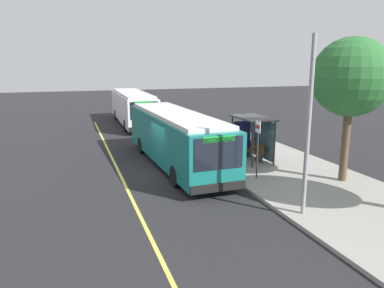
% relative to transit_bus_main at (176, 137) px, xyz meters
% --- Properties ---
extents(ground_plane, '(120.00, 120.00, 0.00)m').
position_rel_transit_bus_main_xyz_m(ground_plane, '(1.06, -1.01, -1.62)').
color(ground_plane, '#232326').
extents(sidewalk_curb, '(44.00, 6.40, 0.15)m').
position_rel_transit_bus_main_xyz_m(sidewalk_curb, '(1.06, 4.99, -1.54)').
color(sidewalk_curb, gray).
rests_on(sidewalk_curb, ground_plane).
extents(lane_stripe_center, '(36.00, 0.14, 0.01)m').
position_rel_transit_bus_main_xyz_m(lane_stripe_center, '(1.06, -3.21, -1.61)').
color(lane_stripe_center, '#E0D64C').
rests_on(lane_stripe_center, ground_plane).
extents(transit_bus_main, '(11.51, 2.99, 2.95)m').
position_rel_transit_bus_main_xyz_m(transit_bus_main, '(0.00, 0.00, 0.00)').
color(transit_bus_main, '#146B66').
rests_on(transit_bus_main, ground_plane).
extents(transit_bus_second, '(11.78, 2.72, 2.95)m').
position_rel_transit_bus_main_xyz_m(transit_bus_second, '(-14.75, 0.11, 0.00)').
color(transit_bus_second, white).
rests_on(transit_bus_second, ground_plane).
extents(bus_shelter, '(2.90, 1.60, 2.48)m').
position_rel_transit_bus_main_xyz_m(bus_shelter, '(0.72, 4.38, 0.30)').
color(bus_shelter, '#333338').
rests_on(bus_shelter, sidewalk_curb).
extents(waiting_bench, '(1.60, 0.48, 0.95)m').
position_rel_transit_bus_main_xyz_m(waiting_bench, '(0.77, 4.45, -0.98)').
color(waiting_bench, brown).
rests_on(waiting_bench, sidewalk_curb).
extents(route_sign_post, '(0.44, 0.08, 2.80)m').
position_rel_transit_bus_main_xyz_m(route_sign_post, '(3.97, 2.88, 0.34)').
color(route_sign_post, '#333338').
rests_on(route_sign_post, sidewalk_curb).
extents(pedestrian_commuter, '(0.24, 0.40, 1.69)m').
position_rel_transit_bus_main_xyz_m(pedestrian_commuter, '(2.27, 2.66, -0.50)').
color(pedestrian_commuter, '#282D47').
rests_on(pedestrian_commuter, sidewalk_curb).
extents(street_tree_upstreet, '(3.54, 3.54, 6.57)m').
position_rel_transit_bus_main_xyz_m(street_tree_upstreet, '(5.53, 6.58, 3.30)').
color(street_tree_upstreet, brown).
rests_on(street_tree_upstreet, sidewalk_curb).
extents(utility_pole, '(0.16, 0.16, 6.40)m').
position_rel_transit_bus_main_xyz_m(utility_pole, '(8.33, 2.46, 1.73)').
color(utility_pole, gray).
rests_on(utility_pole, sidewalk_curb).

